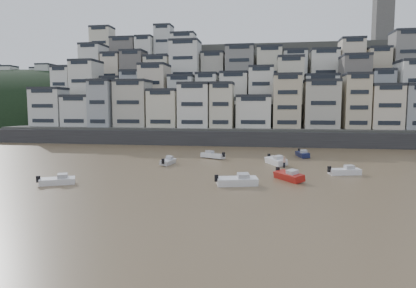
% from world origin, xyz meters
% --- Properties ---
extents(ground, '(400.00, 400.00, 0.00)m').
position_xyz_m(ground, '(0.00, 0.00, 0.00)').
color(ground, olive).
rests_on(ground, ground).
extents(sea_strip, '(340.00, 340.00, 0.00)m').
position_xyz_m(sea_strip, '(-110.00, 145.00, 0.01)').
color(sea_strip, '#455662').
rests_on(sea_strip, ground).
extents(harbor_wall, '(140.00, 3.00, 3.50)m').
position_xyz_m(harbor_wall, '(10.00, 65.00, 1.75)').
color(harbor_wall, '#38383A').
rests_on(harbor_wall, ground).
extents(hillside, '(141.04, 66.00, 50.00)m').
position_xyz_m(hillside, '(14.73, 104.84, 13.01)').
color(hillside, '#4C4C47').
rests_on(hillside, ground).
extents(headland, '(216.00, 135.00, 53.33)m').
position_xyz_m(headland, '(-95.00, 135.00, 0.02)').
color(headland, black).
rests_on(headland, ground).
extents(boat_a, '(5.63, 3.11, 1.46)m').
position_xyz_m(boat_a, '(11.39, 20.36, 0.73)').
color(boat_a, white).
rests_on(boat_a, ground).
extents(boat_i, '(2.60, 5.45, 1.43)m').
position_xyz_m(boat_i, '(21.54, 47.59, 0.71)').
color(boat_i, '#141A40').
rests_on(boat_i, ground).
extents(boat_f, '(2.03, 4.69, 1.24)m').
position_xyz_m(boat_f, '(-1.12, 34.91, 0.62)').
color(boat_f, silver).
rests_on(boat_f, ground).
extents(boat_j, '(4.68, 3.31, 1.23)m').
position_xyz_m(boat_j, '(-10.37, 17.52, 0.61)').
color(boat_j, white).
rests_on(boat_j, ground).
extents(boat_e, '(4.06, 6.00, 1.56)m').
position_xyz_m(boat_e, '(16.37, 37.50, 0.78)').
color(boat_e, silver).
rests_on(boat_e, ground).
extents(boat_b, '(4.28, 5.26, 1.41)m').
position_xyz_m(boat_b, '(17.71, 24.63, 0.71)').
color(boat_b, '#A81B14').
rests_on(boat_b, ground).
extents(boat_d, '(5.06, 2.81, 1.31)m').
position_xyz_m(boat_d, '(25.68, 29.94, 0.66)').
color(boat_d, white).
rests_on(boat_d, ground).
extents(boat_h, '(5.30, 3.98, 1.40)m').
position_xyz_m(boat_h, '(5.09, 43.16, 0.70)').
color(boat_h, silver).
rests_on(boat_h, ground).
extents(person_pink, '(0.44, 0.44, 1.74)m').
position_xyz_m(person_pink, '(17.58, 34.69, 0.87)').
color(person_pink, tan).
rests_on(person_pink, ground).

